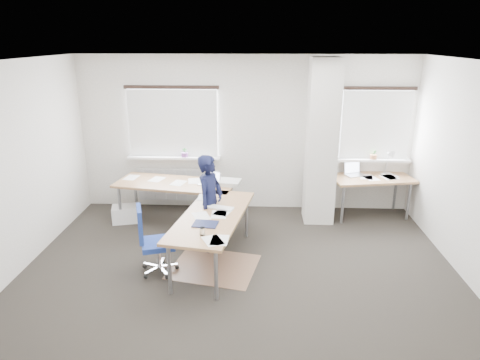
{
  "coord_description": "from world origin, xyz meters",
  "views": [
    {
      "loc": [
        0.25,
        -5.1,
        3.06
      ],
      "look_at": [
        -0.02,
        0.9,
        1.06
      ],
      "focal_mm": 32.0,
      "sensor_mm": 36.0,
      "label": 1
    }
  ],
  "objects_px": {
    "person": "(210,203)",
    "desk_side": "(372,179)",
    "desk_main": "(195,199)",
    "task_chair": "(156,254)"
  },
  "relations": [
    {
      "from": "task_chair",
      "to": "person",
      "type": "distance_m",
      "value": 1.11
    },
    {
      "from": "desk_side",
      "to": "person",
      "type": "xyz_separation_m",
      "value": [
        -2.71,
        -1.38,
        0.05
      ]
    },
    {
      "from": "person",
      "to": "desk_side",
      "type": "bearing_deg",
      "value": -40.85
    },
    {
      "from": "desk_side",
      "to": "task_chair",
      "type": "relative_size",
      "value": 1.54
    },
    {
      "from": "desk_side",
      "to": "person",
      "type": "bearing_deg",
      "value": -163.02
    },
    {
      "from": "desk_main",
      "to": "person",
      "type": "relative_size",
      "value": 2.03
    },
    {
      "from": "desk_main",
      "to": "task_chair",
      "type": "bearing_deg",
      "value": -101.78
    },
    {
      "from": "desk_main",
      "to": "desk_side",
      "type": "bearing_deg",
      "value": 30.64
    },
    {
      "from": "desk_side",
      "to": "desk_main",
      "type": "bearing_deg",
      "value": -169.36
    },
    {
      "from": "desk_main",
      "to": "desk_side",
      "type": "xyz_separation_m",
      "value": [
        2.98,
        1.12,
        -0.01
      ]
    }
  ]
}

